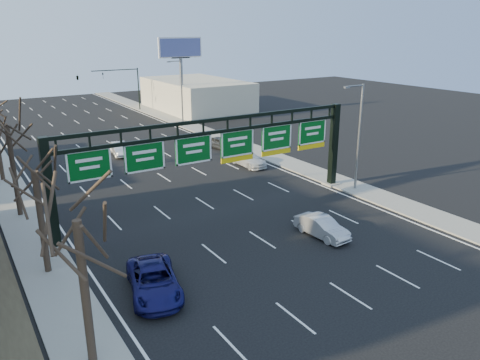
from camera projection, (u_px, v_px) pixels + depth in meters
ground at (280, 251)px, 29.23m from camera, size 160.00×160.00×0.00m
sidewalk_left at (11, 196)px, 38.74m from camera, size 3.00×120.00×0.12m
sidewalk_right at (264, 153)px, 51.78m from camera, size 3.00×120.00×0.12m
lane_markings at (156, 172)px, 45.28m from camera, size 21.60×120.00×0.01m
sign_gantry at (218, 152)px, 34.29m from camera, size 24.60×1.20×7.20m
building_right_distant at (196, 95)px, 78.77m from camera, size 12.00×20.00×5.00m
tree_near at (73, 195)px, 17.17m from camera, size 3.60×3.60×8.86m
tree_gantry at (31, 152)px, 24.51m from camera, size 3.60×3.60×8.48m
tree_mid at (4, 111)px, 32.30m from camera, size 3.60×3.60×9.24m
streetlight_near at (358, 132)px, 38.82m from camera, size 2.15×0.22×9.00m
streetlight_far at (181, 89)px, 66.10m from camera, size 2.15×0.22×9.00m
billboard_right at (181, 57)px, 70.15m from camera, size 7.00×0.50×12.00m
traffic_signal_mast at (101, 79)px, 74.55m from camera, size 10.16×0.54×7.00m
car_blue_suv at (154, 281)px, 24.39m from camera, size 3.67×5.76×1.48m
car_silver_sedan at (322, 227)px, 31.14m from camera, size 1.68×4.19×1.35m
car_white_wagon at (248, 159)px, 47.23m from camera, size 1.99×4.75×1.37m
car_grey_far at (221, 143)px, 53.81m from camera, size 2.37×4.18×1.34m
car_silver_distant at (119, 149)px, 51.16m from camera, size 2.01×4.37×1.39m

